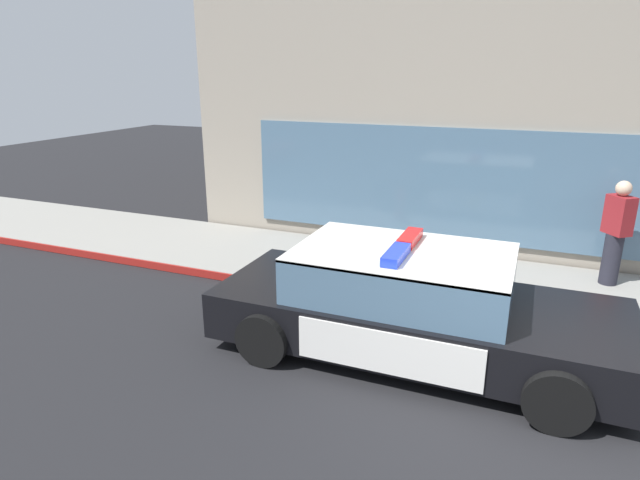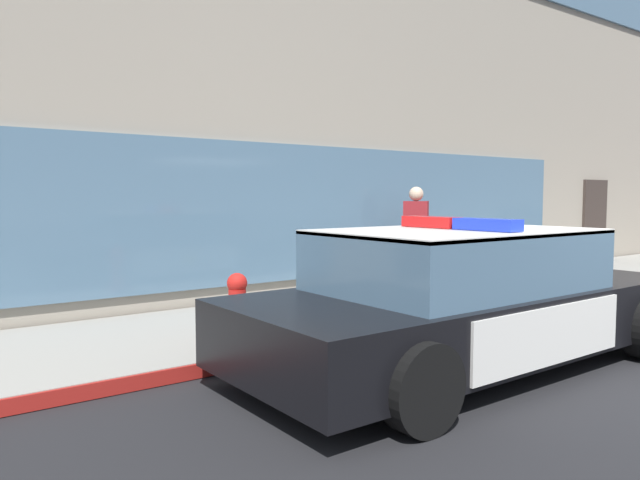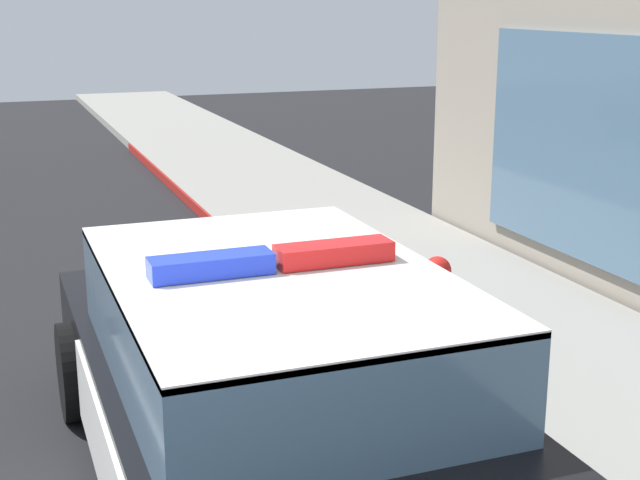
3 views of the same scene
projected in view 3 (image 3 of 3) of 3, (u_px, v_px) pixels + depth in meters
police_cruiser at (284, 399)px, 4.93m from camera, size 5.06×2.17×1.49m
fire_hydrant at (436, 303)px, 7.03m from camera, size 0.34×0.39×0.73m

